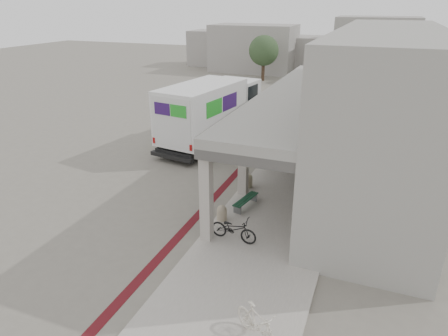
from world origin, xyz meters
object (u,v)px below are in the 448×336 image
at_px(fedex_truck, 212,111).
at_px(bench, 246,201).
at_px(bicycle_cream, 258,325).
at_px(bicycle_black, 234,229).
at_px(utility_cabinet, 310,189).

distance_m(fedex_truck, bench, 9.00).
bearing_deg(bicycle_cream, bicycle_black, 61.75).
bearing_deg(bicycle_black, bicycle_cream, -147.80).
height_order(bench, bicycle_black, bicycle_black).
height_order(bench, bicycle_cream, bicycle_cream).
xyz_separation_m(bench, utility_cabinet, (2.37, 1.64, 0.24)).
xyz_separation_m(bench, bicycle_cream, (2.54, -6.65, 0.24)).
height_order(bench, utility_cabinet, utility_cabinet).
distance_m(utility_cabinet, bicycle_cream, 8.29).
bearing_deg(bicycle_cream, utility_cabinet, 35.37).
bearing_deg(fedex_truck, bicycle_cream, -54.46).
distance_m(fedex_truck, bicycle_cream, 15.96).
height_order(bicycle_black, bicycle_cream, bicycle_cream).
relative_size(utility_cabinet, bicycle_black, 0.58).
bearing_deg(bicycle_cream, bench, 55.06).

